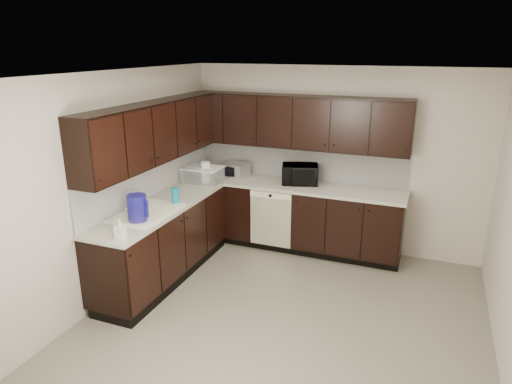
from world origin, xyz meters
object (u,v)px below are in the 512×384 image
storage_bin (203,175)px  sink (147,219)px  microwave (300,174)px  blue_pitcher (137,209)px  toaster_oven (236,170)px

storage_bin → sink: bearing=-90.0°
sink → microwave: 2.18m
microwave → blue_pitcher: blue_pitcher is taller
microwave → blue_pitcher: (-1.20, -2.01, 0.02)m
sink → toaster_oven: size_ratio=2.49×
toaster_oven → storage_bin: 0.51m
toaster_oven → storage_bin: (-0.34, -0.38, -0.00)m
toaster_oven → blue_pitcher: bearing=-83.5°
microwave → storage_bin: bearing=-179.8°
sink → toaster_oven: (0.34, 1.74, 0.16)m
sink → toaster_oven: bearing=79.1°
microwave → storage_bin: (-1.28, -0.39, -0.03)m
sink → microwave: (1.28, 1.76, 0.19)m
sink → microwave: size_ratio=1.71×
microwave → toaster_oven: 0.94m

